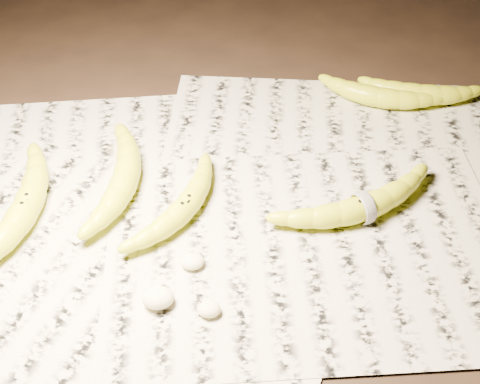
{
  "coord_description": "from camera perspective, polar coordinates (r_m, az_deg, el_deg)",
  "views": [
    {
      "loc": [
        -0.02,
        -0.67,
        0.68
      ],
      "look_at": [
        0.03,
        0.01,
        0.05
      ],
      "focal_mm": 50.0,
      "sensor_mm": 36.0,
      "label": 1
    }
  ],
  "objects": [
    {
      "name": "flesh_chunk_b",
      "position": [
        0.83,
        -2.66,
        -9.8
      ],
      "size": [
        0.03,
        0.02,
        0.02
      ],
      "primitive_type": "ellipsoid",
      "color": "beige",
      "rests_on": "newspaper_patch"
    },
    {
      "name": "banana_left_b",
      "position": [
        1.0,
        -9.78,
        1.31
      ],
      "size": [
        0.1,
        0.22,
        0.04
      ],
      "primitive_type": null,
      "rotation": [
        0.0,
        0.0,
        1.42
      ],
      "color": "yellow",
      "rests_on": "newspaper_patch"
    },
    {
      "name": "ground",
      "position": [
        0.95,
        -1.48,
        -2.69
      ],
      "size": [
        3.0,
        3.0,
        0.0
      ],
      "primitive_type": "plane",
      "color": "black",
      "rests_on": "ground"
    },
    {
      "name": "banana_center",
      "position": [
        0.94,
        -4.74,
        -1.17
      ],
      "size": [
        0.15,
        0.19,
        0.04
      ],
      "primitive_type": null,
      "rotation": [
        0.0,
        0.0,
        1.0
      ],
      "color": "yellow",
      "rests_on": "newspaper_patch"
    },
    {
      "name": "newspaper_patch",
      "position": [
        0.96,
        -2.6,
        -1.67
      ],
      "size": [
        0.9,
        0.7,
        0.01
      ],
      "primitive_type": "cube",
      "color": "beige",
      "rests_on": "ground"
    },
    {
      "name": "flesh_chunk_a",
      "position": [
        0.85,
        -7.04,
        -8.78
      ],
      "size": [
        0.04,
        0.03,
        0.02
      ],
      "primitive_type": "ellipsoid",
      "color": "beige",
      "rests_on": "newspaper_patch"
    },
    {
      "name": "banana_taped",
      "position": [
        0.95,
        10.48,
        -1.18
      ],
      "size": [
        0.24,
        0.14,
        0.04
      ],
      "primitive_type": null,
      "rotation": [
        0.0,
        0.0,
        0.36
      ],
      "color": "yellow",
      "rests_on": "newspaper_patch"
    },
    {
      "name": "banana_left_a",
      "position": [
        0.98,
        -17.88,
        -1.21
      ],
      "size": [
        0.11,
        0.24,
        0.04
      ],
      "primitive_type": null,
      "rotation": [
        0.0,
        0.0,
        1.37
      ],
      "color": "yellow",
      "rests_on": "newspaper_patch"
    },
    {
      "name": "flesh_chunk_c",
      "position": [
        0.88,
        -4.12,
        -5.76
      ],
      "size": [
        0.03,
        0.03,
        0.02
      ],
      "primitive_type": "ellipsoid",
      "color": "beige",
      "rests_on": "newspaper_patch"
    },
    {
      "name": "banana_upper_b",
      "position": [
        1.2,
        15.16,
        8.19
      ],
      "size": [
        0.19,
        0.1,
        0.04
      ],
      "primitive_type": null,
      "rotation": [
        0.0,
        0.0,
        -0.22
      ],
      "color": "yellow",
      "rests_on": "newspaper_patch"
    },
    {
      "name": "measuring_tape",
      "position": [
        0.95,
        10.48,
        -1.18
      ],
      "size": [
        0.02,
        0.05,
        0.05
      ],
      "primitive_type": "torus",
      "rotation": [
        0.0,
        1.57,
        0.36
      ],
      "color": "white",
      "rests_on": "newspaper_patch"
    },
    {
      "name": "banana_upper_a",
      "position": [
        1.17,
        11.75,
        8.09
      ],
      "size": [
        0.19,
        0.12,
        0.04
      ],
      "primitive_type": null,
      "rotation": [
        0.0,
        0.0,
        -0.37
      ],
      "color": "yellow",
      "rests_on": "newspaper_patch"
    }
  ]
}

